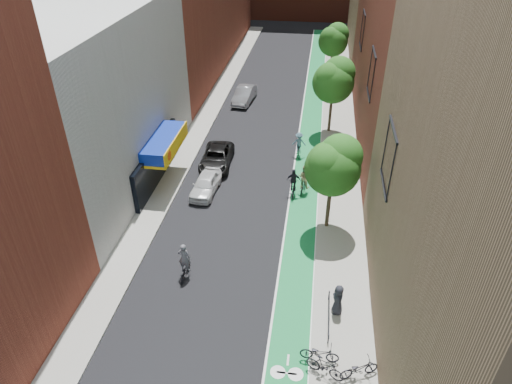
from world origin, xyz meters
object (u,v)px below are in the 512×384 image
at_px(parked_car_black, 217,158).
at_px(pedestrian, 338,300).
at_px(parked_car_silver, 244,95).
at_px(cyclist_lead, 185,265).
at_px(parked_car_white, 206,184).
at_px(cyclist_lane_far, 299,145).
at_px(cyclist_lane_near, 304,180).
at_px(cyclist_lane_mid, 293,186).

xyz_separation_m(parked_car_black, pedestrian, (9.25, -13.97, 0.34)).
relative_size(parked_car_silver, cyclist_lead, 2.09).
xyz_separation_m(parked_car_white, parked_car_silver, (0.00, 16.90, 0.09)).
distance_m(cyclist_lane_far, pedestrian, 16.72).
bearing_deg(pedestrian, parked_car_silver, -169.72).
height_order(parked_car_white, cyclist_lane_far, cyclist_lane_far).
bearing_deg(cyclist_lead, parked_car_silver, -86.55).
distance_m(parked_car_black, parked_car_silver, 13.04).
distance_m(parked_car_white, cyclist_lane_near, 6.97).
bearing_deg(cyclist_lane_mid, parked_car_black, -27.17).
bearing_deg(pedestrian, cyclist_lane_near, -176.79).
height_order(cyclist_lead, pedestrian, cyclist_lead).
distance_m(parked_car_black, pedestrian, 16.76).
relative_size(cyclist_lane_near, pedestrian, 1.21).
bearing_deg(cyclist_lead, cyclist_lane_far, -108.30).
bearing_deg(parked_car_silver, cyclist_lane_mid, -63.39).
xyz_separation_m(parked_car_black, cyclist_lane_mid, (6.25, -3.34, 0.07)).
height_order(cyclist_lane_mid, pedestrian, cyclist_lane_mid).
distance_m(parked_car_silver, cyclist_lane_near, 17.29).
relative_size(cyclist_lane_mid, pedestrian, 1.16).
bearing_deg(cyclist_lane_mid, parked_car_silver, -68.29).
height_order(cyclist_lead, cyclist_lane_mid, cyclist_lead).
xyz_separation_m(cyclist_lead, cyclist_lane_mid, (5.36, 9.02, -0.02)).
xyz_separation_m(parked_car_silver, cyclist_lane_far, (6.20, -10.56, 0.18)).
relative_size(cyclist_lane_mid, cyclist_lane_far, 1.00).
distance_m(parked_car_white, parked_car_silver, 16.90).
bearing_deg(pedestrian, parked_car_black, -155.02).
height_order(cyclist_lead, cyclist_lane_near, cyclist_lead).
xyz_separation_m(cyclist_lane_far, pedestrian, (3.01, -16.45, 0.09)).
xyz_separation_m(parked_car_black, cyclist_lane_near, (6.93, -2.82, 0.25)).
xyz_separation_m(parked_car_black, cyclist_lead, (0.89, -12.37, 0.08)).
distance_m(cyclist_lead, cyclist_lane_mid, 10.49).
relative_size(cyclist_lane_near, cyclist_lane_far, 1.04).
xyz_separation_m(cyclist_lane_near, cyclist_lane_mid, (-0.68, -0.53, -0.18)).
xyz_separation_m(parked_car_white, cyclist_lane_far, (6.20, 6.34, 0.27)).
relative_size(cyclist_lane_near, cyclist_lane_mid, 1.05).
relative_size(parked_car_white, cyclist_lead, 1.78).
height_order(parked_car_silver, cyclist_lead, cyclist_lead).
distance_m(cyclist_lane_mid, cyclist_lane_far, 5.82).
bearing_deg(cyclist_lane_far, parked_car_white, 43.02).
xyz_separation_m(parked_car_white, parked_car_black, (-0.05, 3.86, 0.01)).
distance_m(parked_car_white, cyclist_lane_mid, 6.22).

